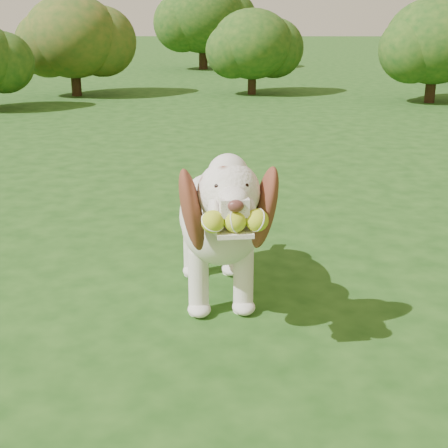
{
  "coord_description": "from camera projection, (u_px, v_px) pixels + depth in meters",
  "views": [
    {
      "loc": [
        0.41,
        -3.07,
        1.44
      ],
      "look_at": [
        0.37,
        -0.34,
        0.52
      ],
      "focal_mm": 50.0,
      "sensor_mm": 36.0,
      "label": 1
    }
  ],
  "objects": [
    {
      "name": "shrub_b",
      "position": [
        73.0,
        37.0,
        11.11
      ],
      "size": [
        1.72,
        1.72,
        1.78
      ],
      "color": "#382314",
      "rests_on": "ground"
    },
    {
      "name": "ground",
      "position": [
        157.0,
        294.0,
        3.37
      ],
      "size": [
        80.0,
        80.0,
        0.0
      ],
      "primitive_type": "plane",
      "color": "#183F12",
      "rests_on": "ground"
    },
    {
      "name": "shrub_c",
      "position": [
        252.0,
        44.0,
        11.39
      ],
      "size": [
        1.49,
        1.49,
        1.54
      ],
      "color": "#382314",
      "rests_on": "ground"
    },
    {
      "name": "dog",
      "position": [
        218.0,
        216.0,
        3.15
      ],
      "size": [
        0.55,
        1.36,
        0.88
      ],
      "rotation": [
        0.0,
        0.0,
        0.12
      ],
      "color": "white",
      "rests_on": "ground"
    },
    {
      "name": "shrub_i",
      "position": [
        203.0,
        16.0,
        16.48
      ],
      "size": [
        2.25,
        2.25,
        2.33
      ],
      "color": "#382314",
      "rests_on": "ground"
    },
    {
      "name": "shrub_d",
      "position": [
        435.0,
        41.0,
        10.28
      ],
      "size": [
        1.65,
        1.65,
        1.71
      ],
      "color": "#382314",
      "rests_on": "ground"
    }
  ]
}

